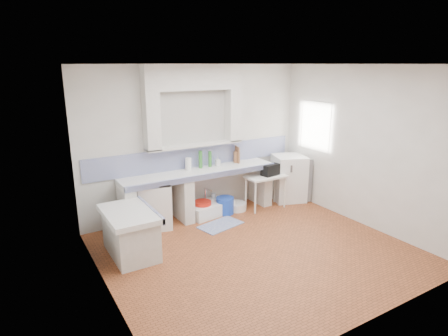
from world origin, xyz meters
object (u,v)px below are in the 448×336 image
sink (210,209)px  side_table (265,192)px  stove (153,206)px  fridge (289,178)px

sink → side_table: (1.13, -0.26, 0.23)m
stove → sink: bearing=12.7°
fridge → side_table: bearing=-150.6°
side_table → fridge: bearing=12.9°
side_table → fridge: (0.70, 0.13, 0.15)m
stove → side_table: size_ratio=0.99×
side_table → stove: bearing=175.8°
sink → fridge: bearing=-13.3°
stove → side_table: (2.26, -0.26, -0.06)m
stove → side_table: stove is taller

